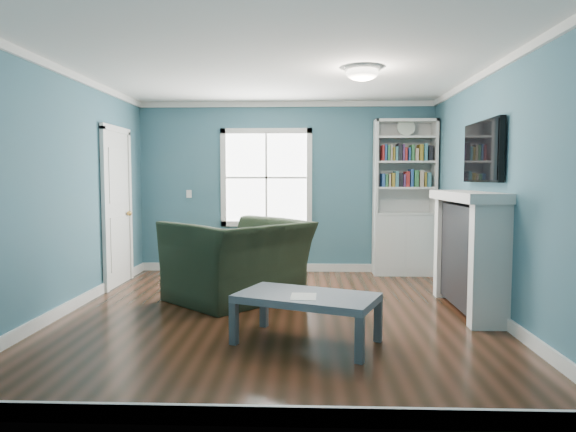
{
  "coord_description": "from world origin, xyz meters",
  "views": [
    {
      "loc": [
        0.33,
        -5.38,
        1.45
      ],
      "look_at": [
        0.11,
        0.4,
        1.02
      ],
      "focal_mm": 32.0,
      "sensor_mm": 36.0,
      "label": 1
    }
  ],
  "objects": [
    {
      "name": "bookshelf",
      "position": [
        1.77,
        2.3,
        0.92
      ],
      "size": [
        0.9,
        0.35,
        2.31
      ],
      "color": "silver",
      "rests_on": "ground"
    },
    {
      "name": "floor",
      "position": [
        0.0,
        0.0,
        0.0
      ],
      "size": [
        5.0,
        5.0,
        0.0
      ],
      "primitive_type": "plane",
      "color": "black",
      "rests_on": "ground"
    },
    {
      "name": "coffee_table",
      "position": [
        0.32,
        -0.96,
        0.38
      ],
      "size": [
        1.35,
        1.05,
        0.43
      ],
      "rotation": [
        0.0,
        0.0,
        -0.38
      ],
      "color": "#434B51",
      "rests_on": "ground"
    },
    {
      "name": "light_switch",
      "position": [
        -1.5,
        2.48,
        1.2
      ],
      "size": [
        0.08,
        0.01,
        0.12
      ],
      "primitive_type": "cube",
      "color": "white",
      "rests_on": "room_walls"
    },
    {
      "name": "fireplace",
      "position": [
        2.08,
        0.2,
        0.64
      ],
      "size": [
        0.44,
        1.58,
        1.3
      ],
      "color": "black",
      "rests_on": "ground"
    },
    {
      "name": "trim",
      "position": [
        0.0,
        0.0,
        1.24
      ],
      "size": [
        4.5,
        5.0,
        2.6
      ],
      "color": "white",
      "rests_on": "ground"
    },
    {
      "name": "paper_sheet",
      "position": [
        0.3,
        -1.06,
        0.44
      ],
      "size": [
        0.23,
        0.28,
        0.0
      ],
      "primitive_type": "cube",
      "rotation": [
        0.0,
        0.0,
        -0.03
      ],
      "color": "white",
      "rests_on": "coffee_table"
    },
    {
      "name": "recliner",
      "position": [
        -0.48,
        0.6,
        0.63
      ],
      "size": [
        1.67,
        1.71,
        1.27
      ],
      "primitive_type": "imported",
      "rotation": [
        0.0,
        0.0,
        -2.31
      ],
      "color": "black",
      "rests_on": "ground"
    },
    {
      "name": "ceiling_fixture",
      "position": [
        0.9,
        0.1,
        2.55
      ],
      "size": [
        0.38,
        0.38,
        0.15
      ],
      "color": "white",
      "rests_on": "room_walls"
    },
    {
      "name": "room_walls",
      "position": [
        0.0,
        0.0,
        1.58
      ],
      "size": [
        5.0,
        5.0,
        5.0
      ],
      "color": "#37677C",
      "rests_on": "ground"
    },
    {
      "name": "tv",
      "position": [
        2.2,
        0.2,
        1.72
      ],
      "size": [
        0.06,
        1.1,
        0.65
      ],
      "primitive_type": "cube",
      "color": "black",
      "rests_on": "fireplace"
    },
    {
      "name": "door",
      "position": [
        -2.22,
        1.4,
        1.07
      ],
      "size": [
        0.12,
        0.98,
        2.17
      ],
      "color": "silver",
      "rests_on": "ground"
    },
    {
      "name": "window",
      "position": [
        -0.3,
        2.49,
        1.45
      ],
      "size": [
        1.4,
        0.06,
        1.5
      ],
      "color": "white",
      "rests_on": "room_walls"
    }
  ]
}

